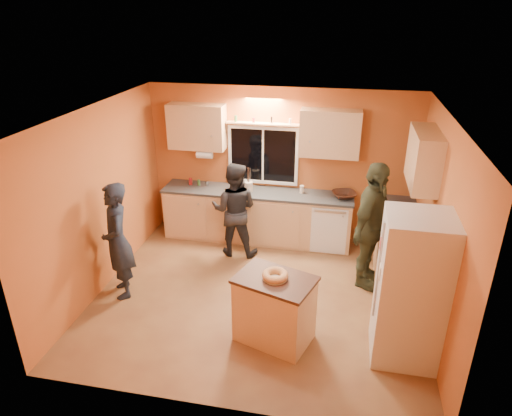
% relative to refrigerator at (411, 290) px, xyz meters
% --- Properties ---
extents(ground, '(4.50, 4.50, 0.00)m').
position_rel_refrigerator_xyz_m(ground, '(-1.89, 0.80, -0.90)').
color(ground, brown).
rests_on(ground, ground).
extents(room_shell, '(4.54, 4.04, 2.61)m').
position_rel_refrigerator_xyz_m(room_shell, '(-1.77, 1.21, 0.72)').
color(room_shell, '#BC6330').
rests_on(room_shell, ground).
extents(back_counter, '(4.23, 0.62, 0.90)m').
position_rel_refrigerator_xyz_m(back_counter, '(-1.88, 2.50, -0.45)').
color(back_counter, tan).
rests_on(back_counter, ground).
extents(right_counter, '(0.62, 1.84, 0.90)m').
position_rel_refrigerator_xyz_m(right_counter, '(0.06, 1.30, -0.45)').
color(right_counter, tan).
rests_on(right_counter, ground).
extents(refrigerator, '(0.72, 0.70, 1.80)m').
position_rel_refrigerator_xyz_m(refrigerator, '(0.00, 0.00, 0.00)').
color(refrigerator, silver).
rests_on(refrigerator, ground).
extents(island, '(1.05, 0.87, 0.87)m').
position_rel_refrigerator_xyz_m(island, '(-1.52, -0.03, -0.46)').
color(island, tan).
rests_on(island, ground).
extents(bundt_pastry, '(0.31, 0.31, 0.09)m').
position_rel_refrigerator_xyz_m(bundt_pastry, '(-1.52, -0.03, 0.02)').
color(bundt_pastry, tan).
rests_on(bundt_pastry, island).
extents(person_left, '(0.66, 0.73, 1.67)m').
position_rel_refrigerator_xyz_m(person_left, '(-3.79, 0.51, -0.06)').
color(person_left, black).
rests_on(person_left, ground).
extents(person_center, '(0.77, 0.61, 1.56)m').
position_rel_refrigerator_xyz_m(person_center, '(-2.50, 1.95, -0.12)').
color(person_center, black).
rests_on(person_center, ground).
extents(person_right, '(0.84, 1.19, 1.88)m').
position_rel_refrigerator_xyz_m(person_right, '(-0.39, 1.44, 0.04)').
color(person_right, '#313522').
rests_on(person_right, ground).
extents(mixing_bowl, '(0.49, 0.49, 0.09)m').
position_rel_refrigerator_xyz_m(mixing_bowl, '(-0.79, 2.52, 0.05)').
color(mixing_bowl, black).
rests_on(mixing_bowl, back_counter).
extents(utensil_crock, '(0.14, 0.14, 0.17)m').
position_rel_refrigerator_xyz_m(utensil_crock, '(-2.38, 2.48, 0.09)').
color(utensil_crock, beige).
rests_on(utensil_crock, back_counter).
extents(potted_plant, '(0.27, 0.24, 0.27)m').
position_rel_refrigerator_xyz_m(potted_plant, '(0.02, 1.35, 0.14)').
color(potted_plant, gray).
rests_on(potted_plant, right_counter).
extents(red_box, '(0.19, 0.17, 0.07)m').
position_rel_refrigerator_xyz_m(red_box, '(0.12, 2.08, 0.04)').
color(red_box, '#A31919').
rests_on(red_box, right_counter).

